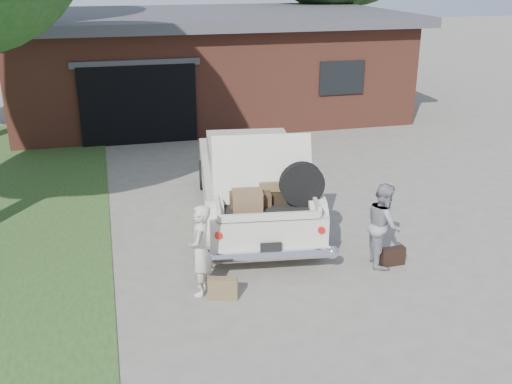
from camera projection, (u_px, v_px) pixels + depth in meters
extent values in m
plane|color=gray|center=(265.00, 265.00, 10.12)|extent=(90.00, 90.00, 0.00)
cube|color=brown|center=(206.00, 67.00, 20.23)|extent=(12.00, 7.00, 3.00)
cube|color=#4C4C51|center=(204.00, 17.00, 19.64)|extent=(12.80, 7.80, 0.30)
cube|color=black|center=(138.00, 105.00, 16.67)|extent=(3.20, 0.30, 2.20)
cube|color=#4C4C51|center=(136.00, 63.00, 16.20)|extent=(3.50, 0.12, 0.18)
cube|color=black|center=(342.00, 78.00, 17.81)|extent=(1.40, 0.08, 1.00)
cylinder|color=#38281E|center=(328.00, 24.00, 24.68)|extent=(0.44, 0.44, 4.92)
cube|color=beige|center=(252.00, 187.00, 11.86)|extent=(2.53, 5.23, 0.65)
cube|color=#B4AA9E|center=(250.00, 155.00, 11.93)|extent=(1.90, 2.20, 0.52)
cube|color=black|center=(245.00, 142.00, 12.83)|extent=(1.56, 0.28, 0.44)
cube|color=black|center=(256.00, 171.00, 11.06)|extent=(1.56, 0.28, 0.44)
cylinder|color=black|center=(213.00, 239.00, 10.28)|extent=(0.30, 0.69, 0.66)
cylinder|color=black|center=(313.00, 234.00, 10.48)|extent=(0.30, 0.69, 0.66)
cylinder|color=black|center=(204.00, 175.00, 13.45)|extent=(0.30, 0.69, 0.66)
cylinder|color=black|center=(282.00, 172.00, 13.65)|extent=(0.30, 0.69, 0.66)
cylinder|color=silver|center=(271.00, 255.00, 9.56)|extent=(2.07, 0.44, 0.18)
cylinder|color=#A5140F|center=(218.00, 235.00, 9.40)|extent=(0.13, 0.11, 0.12)
cylinder|color=#A5140F|center=(321.00, 229.00, 9.59)|extent=(0.13, 0.11, 0.12)
cube|color=black|center=(271.00, 247.00, 9.49)|extent=(0.34, 0.06, 0.17)
cube|color=black|center=(265.00, 207.00, 9.97)|extent=(1.68, 1.29, 0.04)
cube|color=beige|center=(217.00, 204.00, 9.84)|extent=(0.20, 1.10, 0.18)
cube|color=beige|center=(313.00, 199.00, 10.02)|extent=(0.20, 1.10, 0.18)
cube|color=beige|center=(270.00, 217.00, 9.43)|extent=(1.60, 0.26, 0.12)
cube|color=beige|center=(263.00, 169.00, 10.09)|extent=(1.73, 0.67, 1.09)
cube|color=#4D3521|center=(250.00, 197.00, 10.03)|extent=(0.73, 0.52, 0.22)
cube|color=brown|center=(247.00, 200.00, 9.74)|extent=(0.52, 0.38, 0.34)
cube|color=black|center=(269.00, 196.00, 10.15)|extent=(0.59, 0.43, 0.17)
cube|color=olive|center=(272.00, 185.00, 10.16)|extent=(0.49, 0.35, 0.16)
cylinder|color=black|center=(302.00, 184.00, 9.85)|extent=(0.76, 0.25, 0.75)
imported|color=beige|center=(200.00, 250.00, 9.02)|extent=(0.50, 0.61, 1.45)
imported|color=gray|center=(383.00, 224.00, 9.94)|extent=(0.67, 0.79, 1.43)
cube|color=brown|center=(223.00, 288.00, 9.04)|extent=(0.47, 0.26, 0.35)
cube|color=black|center=(393.00, 256.00, 10.06)|extent=(0.42, 0.15, 0.32)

